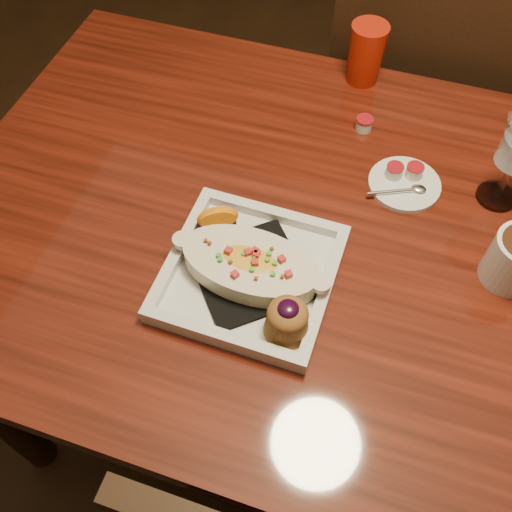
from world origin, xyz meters
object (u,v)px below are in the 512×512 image
(plate, at_px, (253,273))
(saucer, at_px, (403,182))
(table, at_px, (366,274))
(red_tumbler, at_px, (366,54))
(chair_far, at_px, (408,110))

(plate, xyz_separation_m, saucer, (0.19, 0.28, -0.02))
(table, xyz_separation_m, saucer, (0.02, 0.14, 0.11))
(saucer, distance_m, red_tumbler, 0.30)
(table, bearing_deg, plate, -140.69)
(plate, distance_m, red_tumbler, 0.54)
(table, xyz_separation_m, plate, (-0.17, -0.14, 0.12))
(plate, bearing_deg, chair_far, 78.57)
(chair_far, distance_m, saucer, 0.55)
(saucer, height_order, red_tumbler, red_tumbler)
(table, xyz_separation_m, chair_far, (-0.00, 0.63, -0.15))
(chair_far, xyz_separation_m, saucer, (0.02, -0.49, 0.25))
(plate, distance_m, saucer, 0.34)
(table, distance_m, chair_far, 0.65)
(table, height_order, chair_far, chair_far)
(plate, bearing_deg, saucer, 56.58)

